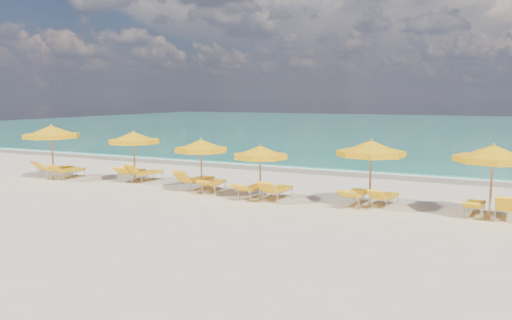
% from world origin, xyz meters
% --- Properties ---
extents(ground_plane, '(120.00, 120.00, 0.00)m').
position_xyz_m(ground_plane, '(0.00, 0.00, 0.00)').
color(ground_plane, beige).
extents(ocean, '(120.00, 80.00, 0.30)m').
position_xyz_m(ocean, '(0.00, 48.00, 0.00)').
color(ocean, '#167C62').
rests_on(ocean, ground).
extents(wet_sand_band, '(120.00, 2.60, 0.01)m').
position_xyz_m(wet_sand_band, '(0.00, 7.40, 0.00)').
color(wet_sand_band, tan).
rests_on(wet_sand_band, ground).
extents(foam_line, '(120.00, 1.20, 0.03)m').
position_xyz_m(foam_line, '(0.00, 8.20, 0.00)').
color(foam_line, white).
rests_on(foam_line, ground).
extents(whitecap_near, '(14.00, 0.36, 0.05)m').
position_xyz_m(whitecap_near, '(-6.00, 17.00, 0.00)').
color(whitecap_near, white).
rests_on(whitecap_near, ground).
extents(whitecap_far, '(18.00, 0.30, 0.05)m').
position_xyz_m(whitecap_far, '(8.00, 24.00, 0.00)').
color(whitecap_far, white).
rests_on(whitecap_far, ground).
extents(umbrella_1, '(3.08, 3.08, 2.55)m').
position_xyz_m(umbrella_1, '(-9.52, -0.37, 2.18)').
color(umbrella_1, '#AC7D56').
rests_on(umbrella_1, ground).
extents(umbrella_2, '(2.99, 2.99, 2.32)m').
position_xyz_m(umbrella_2, '(-5.57, 0.59, 1.98)').
color(umbrella_2, '#AC7D56').
rests_on(umbrella_2, ground).
extents(umbrella_3, '(2.27, 2.27, 2.18)m').
position_xyz_m(umbrella_3, '(-1.59, -0.21, 1.86)').
color(umbrella_3, '#AC7D56').
rests_on(umbrella_3, ground).
extents(umbrella_4, '(2.25, 2.25, 2.08)m').
position_xyz_m(umbrella_4, '(1.16, -0.59, 1.77)').
color(umbrella_4, '#AC7D56').
rests_on(umbrella_4, ground).
extents(umbrella_5, '(2.83, 2.83, 2.38)m').
position_xyz_m(umbrella_5, '(5.06, 0.01, 2.03)').
color(umbrella_5, '#AC7D56').
rests_on(umbrella_5, ground).
extents(umbrella_6, '(2.58, 2.58, 2.39)m').
position_xyz_m(umbrella_6, '(8.83, -0.02, 2.03)').
color(umbrella_6, '#AC7D56').
rests_on(umbrella_6, ground).
extents(lounger_1_left, '(1.00, 2.01, 0.87)m').
position_xyz_m(lounger_1_left, '(-9.92, 0.18, 0.24)').
color(lounger_1_left, '#A5A8AD').
rests_on(lounger_1_left, ground).
extents(lounger_1_right, '(0.67, 1.90, 0.83)m').
position_xyz_m(lounger_1_right, '(-9.00, 0.07, 0.23)').
color(lounger_1_right, '#A5A8AD').
rests_on(lounger_1_right, ground).
extents(lounger_2_left, '(0.91, 1.97, 0.79)m').
position_xyz_m(lounger_2_left, '(-6.02, 0.95, 0.23)').
color(lounger_2_left, '#A5A8AD').
rests_on(lounger_2_left, ground).
extents(lounger_2_right, '(0.93, 1.93, 0.92)m').
position_xyz_m(lounger_2_right, '(-5.19, 0.95, 0.24)').
color(lounger_2_right, '#A5A8AD').
rests_on(lounger_2_right, ground).
extents(lounger_3_left, '(0.92, 2.03, 0.95)m').
position_xyz_m(lounger_3_left, '(-2.13, 0.23, 0.25)').
color(lounger_3_left, '#A5A8AD').
rests_on(lounger_3_left, ground).
extents(lounger_3_right, '(0.84, 1.91, 0.66)m').
position_xyz_m(lounger_3_right, '(-1.23, 0.12, 0.22)').
color(lounger_3_right, '#A5A8AD').
rests_on(lounger_3_right, ground).
extents(lounger_4_left, '(0.78, 1.90, 0.70)m').
position_xyz_m(lounger_4_left, '(0.69, -0.28, 0.22)').
color(lounger_4_left, '#A5A8AD').
rests_on(lounger_4_left, ground).
extents(lounger_4_right, '(0.73, 1.93, 0.87)m').
position_xyz_m(lounger_4_right, '(1.70, -0.25, 0.24)').
color(lounger_4_right, '#A5A8AD').
rests_on(lounger_4_right, ground).
extents(lounger_5_left, '(0.74, 2.05, 0.74)m').
position_xyz_m(lounger_5_left, '(4.53, 0.19, 0.24)').
color(lounger_5_left, '#A5A8AD').
rests_on(lounger_5_left, ground).
extents(lounger_5_right, '(0.85, 1.77, 0.74)m').
position_xyz_m(lounger_5_right, '(5.52, 0.38, 0.21)').
color(lounger_5_right, '#A5A8AD').
rests_on(lounger_5_right, ground).
extents(lounger_6_left, '(0.68, 1.74, 0.62)m').
position_xyz_m(lounger_6_left, '(8.39, 0.33, 0.20)').
color(lounger_6_left, '#A5A8AD').
rests_on(lounger_6_left, ground).
extents(lounger_6_right, '(0.66, 1.80, 0.89)m').
position_xyz_m(lounger_6_right, '(9.27, 0.21, 0.23)').
color(lounger_6_right, '#A5A8AD').
rests_on(lounger_6_right, ground).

